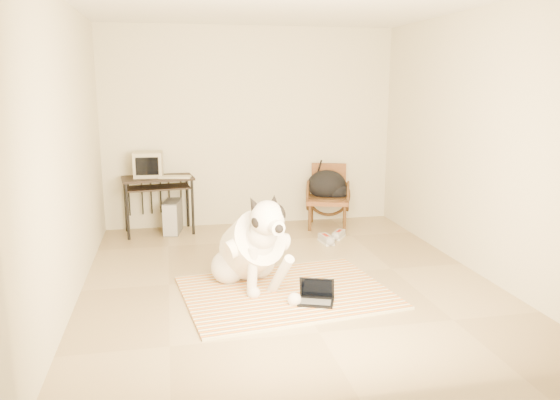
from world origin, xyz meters
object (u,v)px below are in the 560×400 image
object	(u,v)px
computer_desk	(158,185)
rattan_chair	(328,196)
laptop	(316,296)
backpack	(328,186)
crt_monitor	(148,164)
pc_tower	(173,217)
dog	(252,248)

from	to	relation	value
computer_desk	rattan_chair	size ratio (longest dim) A/B	1.12
laptop	backpack	xyz separation A→B (m)	(0.88, 2.61, 0.50)
laptop	backpack	size ratio (longest dim) A/B	0.67
crt_monitor	pc_tower	world-z (taller)	crt_monitor
crt_monitor	rattan_chair	size ratio (longest dim) A/B	0.45
dog	computer_desk	xyz separation A→B (m)	(-0.91, 2.19, 0.25)
computer_desk	backpack	size ratio (longest dim) A/B	1.71
laptop	rattan_chair	size ratio (longest dim) A/B	0.44
dog	backpack	world-z (taller)	dog
backpack	pc_tower	bearing A→B (deg)	177.45
rattan_chair	backpack	distance (m)	0.15
laptop	crt_monitor	distance (m)	3.28
dog	backpack	bearing A→B (deg)	56.55
computer_desk	rattan_chair	world-z (taller)	rattan_chair
laptop	rattan_chair	xyz separation A→B (m)	(0.88, 2.62, 0.35)
pc_tower	backpack	bearing A→B (deg)	-2.55
laptop	backpack	world-z (taller)	backpack
dog	crt_monitor	bearing A→B (deg)	114.23
computer_desk	backpack	distance (m)	2.29
pc_tower	backpack	xyz separation A→B (m)	(2.11, -0.09, 0.36)
crt_monitor	rattan_chair	xyz separation A→B (m)	(2.40, -0.16, -0.49)
crt_monitor	backpack	bearing A→B (deg)	-4.12
pc_tower	rattan_chair	distance (m)	2.13
pc_tower	rattan_chair	xyz separation A→B (m)	(2.11, -0.08, 0.21)
pc_tower	backpack	world-z (taller)	backpack
dog	crt_monitor	size ratio (longest dim) A/B	3.39
dog	laptop	bearing A→B (deg)	-46.51
dog	computer_desk	bearing A→B (deg)	112.47
crt_monitor	dog	bearing A→B (deg)	-65.77
backpack	laptop	bearing A→B (deg)	-108.57
crt_monitor	backpack	world-z (taller)	crt_monitor
rattan_chair	backpack	bearing A→B (deg)	-95.68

